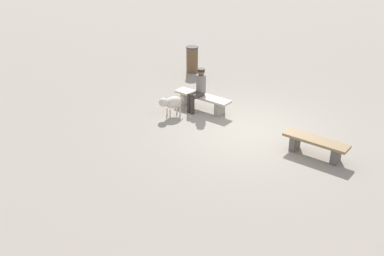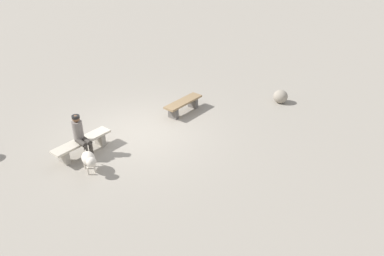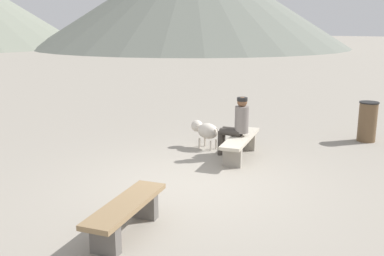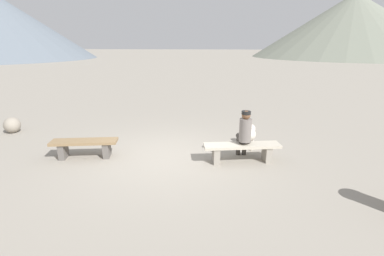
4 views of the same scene
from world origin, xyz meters
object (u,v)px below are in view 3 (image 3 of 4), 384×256
Objects in this scene: bench_right at (240,143)px; seated_person at (237,123)px; dog at (205,130)px; trash_bin at (367,122)px; bench_left at (126,212)px.

seated_person reaches higher than bench_right.
bench_right is 0.44m from seated_person.
trash_bin is (2.51, -3.11, 0.07)m from dog.
dog is 4.00m from trash_bin.
trash_bin reaches higher than bench_right.
bench_right is at bearing 175.96° from dog.
bench_left is 7.08m from trash_bin.
dog is at bearing 4.63° from bench_left.
dog is (0.28, 1.01, 0.10)m from bench_right.
trash_bin is at bearing -43.54° from seated_person.
trash_bin is at bearing -47.04° from bench_right.
seated_person is at bearing -6.76° from bench_left.
bench_left is 4.43m from dog.
dog is at bearing 70.79° from seated_person.
dog is (4.28, 1.12, 0.10)m from bench_left.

